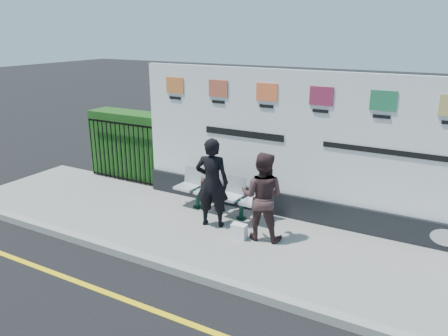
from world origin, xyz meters
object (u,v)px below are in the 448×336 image
at_px(woman_left, 212,183).
at_px(woman_right, 262,196).
at_px(billboard, 318,160).
at_px(bench, 219,203).

height_order(woman_left, woman_right, woman_left).
height_order(billboard, woman_right, billboard).
distance_m(bench, woman_right, 1.52).
bearing_deg(billboard, bench, -162.04).
xyz_separation_m(woman_left, woman_right, (1.09, -0.05, -0.06)).
xyz_separation_m(bench, woman_right, (1.26, -0.61, 0.61)).
height_order(billboard, bench, billboard).
distance_m(billboard, woman_left, 2.12).
xyz_separation_m(billboard, bench, (-1.89, -0.61, -1.07)).
bearing_deg(bench, billboard, 21.52).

